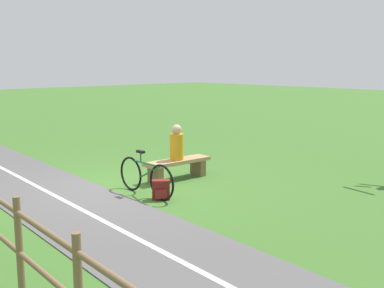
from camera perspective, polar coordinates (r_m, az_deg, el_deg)
The scene contains 7 objects.
ground_plane at distance 10.07m, azimuth -9.10°, elevation -5.36°, with size 80.00×80.00×0.00m, color #3D6B28.
paved_path at distance 6.22m, azimuth 0.32°, elevation -14.89°, with size 2.16×36.00×0.02m, color #565454.
path_centre_line at distance 6.22m, azimuth 0.32°, elevation -14.80°, with size 0.10×32.00×0.00m, color silver.
bench at distance 10.69m, azimuth -1.77°, elevation -2.64°, with size 1.65×0.50×0.45m.
person_seated at distance 10.59m, azimuth -1.87°, elevation 0.01°, with size 0.32×0.32×0.80m.
bicycle at distance 9.42m, azimuth -5.62°, elevation -3.98°, with size 0.08×1.71×0.89m.
backpack at distance 9.17m, azimuth -3.79°, elevation -5.55°, with size 0.39×0.36×0.38m.
Camera 1 is at (5.33, 8.14, 2.60)m, focal length 44.19 mm.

